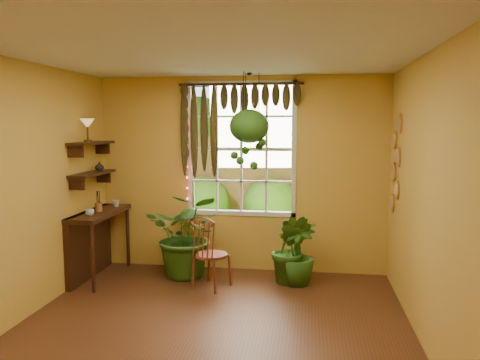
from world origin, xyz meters
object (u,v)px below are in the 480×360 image
at_px(counter_ledge, 93,237).
at_px(potted_plant_left, 188,234).
at_px(windsor_chair, 210,264).
at_px(potted_plant_mid, 291,249).
at_px(hanging_basket, 249,130).

bearing_deg(counter_ledge, potted_plant_left, 10.05).
height_order(windsor_chair, potted_plant_left, potted_plant_left).
height_order(windsor_chair, potted_plant_mid, windsor_chair).
relative_size(potted_plant_left, hanging_basket, 0.92).
xyz_separation_m(counter_ledge, windsor_chair, (1.64, -0.18, -0.25)).
distance_m(counter_ledge, potted_plant_left, 1.28).
relative_size(counter_ledge, windsor_chair, 1.13).
bearing_deg(potted_plant_mid, hanging_basket, 162.76).
height_order(counter_ledge, potted_plant_mid, potted_plant_mid).
relative_size(potted_plant_mid, hanging_basket, 0.73).
xyz_separation_m(potted_plant_left, potted_plant_mid, (1.38, -0.11, -0.12)).
xyz_separation_m(counter_ledge, potted_plant_mid, (2.63, 0.11, -0.09)).
bearing_deg(potted_plant_left, windsor_chair, -46.67).
bearing_deg(counter_ledge, potted_plant_mid, 2.40).
relative_size(counter_ledge, hanging_basket, 0.96).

